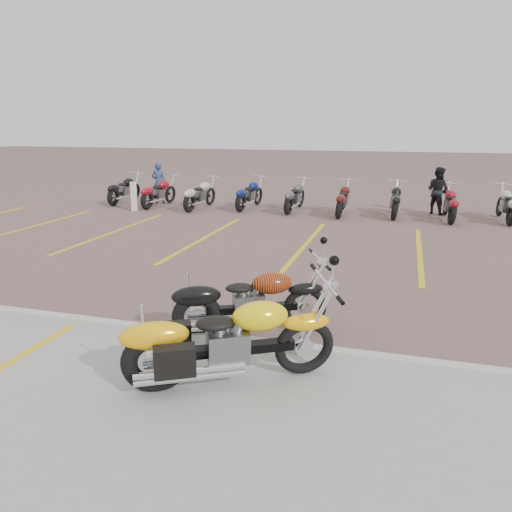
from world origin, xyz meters
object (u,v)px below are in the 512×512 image
at_px(flame_cruiser, 247,305).
at_px(person_a, 159,183).
at_px(bollard, 134,197).
at_px(person_b, 438,191).
at_px(yellow_cruiser, 226,343).

xyz_separation_m(flame_cruiser, person_a, (-6.90, 10.75, 0.32)).
bearing_deg(flame_cruiser, bollard, 100.19).
relative_size(flame_cruiser, bollard, 2.02).
bearing_deg(person_a, bollard, 82.90).
bearing_deg(person_b, flame_cruiser, 110.65).
bearing_deg(flame_cruiser, yellow_cruiser, -110.41).
relative_size(yellow_cruiser, bollard, 2.21).
distance_m(yellow_cruiser, bollard, 12.45).
relative_size(yellow_cruiser, person_b, 1.42).
relative_size(yellow_cruiser, flame_cruiser, 1.09).
xyz_separation_m(person_b, bollard, (-9.95, -2.39, -0.27)).
height_order(yellow_cruiser, flame_cruiser, yellow_cruiser).
bearing_deg(bollard, flame_cruiser, -52.10).
distance_m(yellow_cruiser, person_b, 12.95).
distance_m(person_a, bollard, 1.90).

